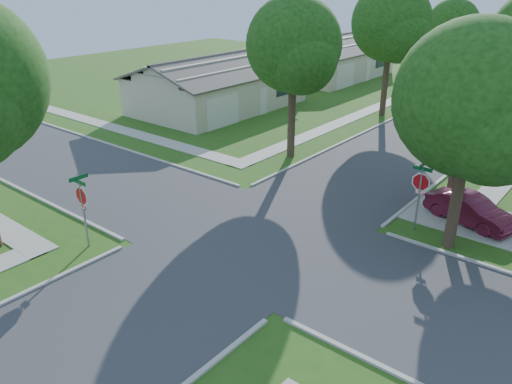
{
  "coord_description": "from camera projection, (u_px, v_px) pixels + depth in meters",
  "views": [
    {
      "loc": [
        11.2,
        -13.89,
        9.78
      ],
      "look_at": [
        -0.63,
        0.73,
        1.6
      ],
      "focal_mm": 35.0,
      "sensor_mm": 36.0,
      "label": 1
    }
  ],
  "objects": [
    {
      "name": "tree_ne_corner",
      "position": [
        474.0,
        106.0,
        17.36
      ],
      "size": [
        5.8,
        5.6,
        8.66
      ],
      "color": "#38281C",
      "rests_on": "ground"
    },
    {
      "name": "car_curb_west",
      "position": [
        484.0,
        85.0,
        45.16
      ],
      "size": [
        2.05,
        4.85,
        1.4
      ],
      "primitive_type": "imported",
      "rotation": [
        0.0,
        0.0,
        3.12
      ],
      "color": "black",
      "rests_on": "ground"
    },
    {
      "name": "tree_w_far",
      "position": [
        453.0,
        27.0,
        44.99
      ],
      "size": [
        4.76,
        4.6,
        8.04
      ],
      "color": "#38281C",
      "rests_on": "ground"
    },
    {
      "name": "stop_sign_ne",
      "position": [
        420.0,
        185.0,
        20.09
      ],
      "size": [
        1.05,
        0.8,
        2.98
      ],
      "color": "gray",
      "rests_on": "ground"
    },
    {
      "name": "house_nw_near",
      "position": [
        219.0,
        89.0,
        39.57
      ],
      "size": [
        8.42,
        13.6,
        4.23
      ],
      "color": "beige",
      "rests_on": "ground"
    },
    {
      "name": "sidewalk_nw",
      "position": [
        393.0,
        101.0,
        42.3
      ],
      "size": [
        1.2,
        40.0,
        0.04
      ],
      "primitive_type": "cube",
      "color": "#9E9B91",
      "rests_on": "ground"
    },
    {
      "name": "ground",
      "position": [
        257.0,
        238.0,
        20.26
      ],
      "size": [
        100.0,
        100.0,
        0.0
      ],
      "primitive_type": "plane",
      "color": "#2A5818",
      "rests_on": "ground"
    },
    {
      "name": "car_driveway",
      "position": [
        470.0,
        210.0,
        21.22
      ],
      "size": [
        4.03,
        2.35,
        1.26
      ],
      "primitive_type": "imported",
      "rotation": [
        0.0,
        0.0,
        1.29
      ],
      "color": "#521023",
      "rests_on": "ground"
    },
    {
      "name": "road_ns",
      "position": [
        257.0,
        237.0,
        20.26
      ],
      "size": [
        7.0,
        100.0,
        0.02
      ],
      "primitive_type": "cube",
      "color": "#333335",
      "rests_on": "ground"
    },
    {
      "name": "tree_e_near",
      "position": [
        471.0,
        79.0,
        21.69
      ],
      "size": [
        4.97,
        4.8,
        8.28
      ],
      "color": "#38281C",
      "rests_on": "ground"
    },
    {
      "name": "car_curb_east",
      "position": [
        456.0,
        122.0,
        33.3
      ],
      "size": [
        2.41,
        4.92,
        1.61
      ],
      "primitive_type": "imported",
      "rotation": [
        0.0,
        0.0,
        -0.11
      ],
      "color": "black",
      "rests_on": "ground"
    },
    {
      "name": "stop_sign_sw",
      "position": [
        82.0,
        199.0,
        18.81
      ],
      "size": [
        1.05,
        0.8,
        2.98
      ],
      "color": "gray",
      "rests_on": "ground"
    },
    {
      "name": "driveway",
      "position": [
        511.0,
        231.0,
        20.76
      ],
      "size": [
        8.8,
        3.6,
        0.05
      ],
      "primitive_type": "cube",
      "color": "#9E9B91",
      "rests_on": "ground"
    },
    {
      "name": "house_nw_far",
      "position": [
        330.0,
        62.0,
        51.69
      ],
      "size": [
        8.42,
        13.6,
        4.23
      ],
      "color": "beige",
      "rests_on": "ground"
    },
    {
      "name": "tree_w_near",
      "position": [
        294.0,
        49.0,
        26.92
      ],
      "size": [
        5.38,
        5.2,
        8.97
      ],
      "color": "#38281C",
      "rests_on": "ground"
    },
    {
      "name": "tree_w_mid",
      "position": [
        392.0,
        26.0,
        35.32
      ],
      "size": [
        5.8,
        5.6,
        9.56
      ],
      "color": "#38281C",
      "rests_on": "ground"
    }
  ]
}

